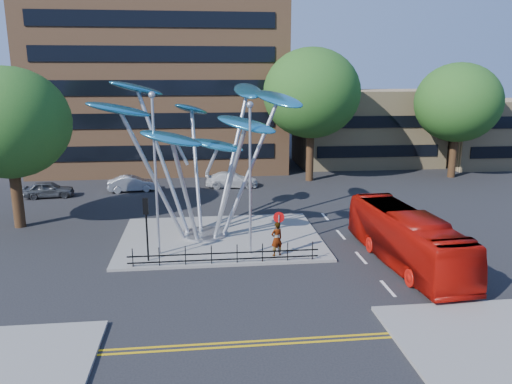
{
  "coord_description": "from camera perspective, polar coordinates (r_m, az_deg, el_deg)",
  "views": [
    {
      "loc": [
        -2.11,
        -22.89,
        9.92
      ],
      "look_at": [
        0.93,
        4.0,
        3.39
      ],
      "focal_mm": 35.0,
      "sensor_mm": 36.0,
      "label": 1
    }
  ],
  "objects": [
    {
      "name": "tree_far",
      "position": [
        51.03,
        22.07,
        9.44
      ],
      "size": [
        8.0,
        8.0,
        10.81
      ],
      "color": "black",
      "rests_on": "ground"
    },
    {
      "name": "red_bus",
      "position": [
        27.37,
        16.79,
        -5.08
      ],
      "size": [
        3.13,
        10.49,
        2.88
      ],
      "primitive_type": "imported",
      "rotation": [
        0.0,
        0.0,
        0.07
      ],
      "color": "#A70E07",
      "rests_on": "ground"
    },
    {
      "name": "double_yellow_near",
      "position": [
        19.7,
        0.61,
        -16.65
      ],
      "size": [
        40.0,
        0.12,
        0.01
      ],
      "primitive_type": "cube",
      "color": "gold",
      "rests_on": "ground"
    },
    {
      "name": "tree_right",
      "position": [
        46.05,
        6.36,
        11.15
      ],
      "size": [
        8.8,
        8.8,
        12.11
      ],
      "color": "black",
      "rests_on": "ground"
    },
    {
      "name": "parked_car_right",
      "position": [
        43.98,
        -2.79,
        1.42
      ],
      "size": [
        4.68,
        2.05,
        1.34
      ],
      "primitive_type": "imported",
      "rotation": [
        0.0,
        0.0,
        1.53
      ],
      "color": "beige",
      "rests_on": "ground"
    },
    {
      "name": "parked_car_mid",
      "position": [
        43.69,
        -13.97,
        0.93
      ],
      "size": [
        4.18,
        1.92,
        1.33
      ],
      "primitive_type": "imported",
      "rotation": [
        0.0,
        0.0,
        1.7
      ],
      "color": "#B8BCC1",
      "rests_on": "ground"
    },
    {
      "name": "tree_left",
      "position": [
        35.11,
        -26.43,
        7.07
      ],
      "size": [
        7.6,
        7.6,
        10.32
      ],
      "color": "black",
      "rests_on": "ground"
    },
    {
      "name": "no_entry_sign_island",
      "position": [
        26.98,
        2.62,
        -3.92
      ],
      "size": [
        0.6,
        0.1,
        2.45
      ],
      "color": "#9EA0A5",
      "rests_on": "traffic_island"
    },
    {
      "name": "double_yellow_far",
      "position": [
        19.44,
        0.72,
        -17.09
      ],
      "size": [
        40.0,
        0.12,
        0.01
      ],
      "primitive_type": "cube",
      "color": "gold",
      "rests_on": "ground"
    },
    {
      "name": "parked_car_left",
      "position": [
        43.69,
        -22.61,
        0.28
      ],
      "size": [
        4.03,
        1.99,
        1.32
      ],
      "primitive_type": "imported",
      "rotation": [
        0.0,
        0.0,
        1.68
      ],
      "color": "#45484D",
      "rests_on": "ground"
    },
    {
      "name": "brick_tower",
      "position": [
        55.26,
        -11.04,
        18.61
      ],
      "size": [
        25.0,
        15.0,
        30.0
      ],
      "primitive_type": "cube",
      "color": "brown",
      "rests_on": "ground"
    },
    {
      "name": "ground",
      "position": [
        25.04,
        -1.1,
        -9.77
      ],
      "size": [
        120.0,
        120.0,
        0.0
      ],
      "primitive_type": "plane",
      "color": "black",
      "rests_on": "ground"
    },
    {
      "name": "low_building_near",
      "position": [
        56.22,
        12.48,
        7.21
      ],
      "size": [
        15.0,
        8.0,
        8.0
      ],
      "primitive_type": "cube",
      "color": "tan",
      "rests_on": "ground"
    },
    {
      "name": "pedestrian",
      "position": [
        27.17,
        2.37,
        -5.37
      ],
      "size": [
        0.82,
        0.7,
        1.9
      ],
      "primitive_type": "imported",
      "rotation": [
        0.0,
        0.0,
        3.56
      ],
      "color": "gray",
      "rests_on": "traffic_island"
    },
    {
      "name": "street_lamp_right",
      "position": [
        26.46,
        -0.68,
        3.07
      ],
      "size": [
        0.36,
        0.36,
        8.3
      ],
      "color": "#9EA0A5",
      "rests_on": "traffic_island"
    },
    {
      "name": "leaf_sculpture",
      "position": [
        29.73,
        -6.39,
        7.61
      ],
      "size": [
        12.72,
        9.54,
        9.51
      ],
      "color": "#9EA0A5",
      "rests_on": "traffic_island"
    },
    {
      "name": "traffic_island",
      "position": [
        30.54,
        -4.04,
        -5.27
      ],
      "size": [
        12.0,
        9.0,
        0.15
      ],
      "primitive_type": "cube",
      "color": "slate",
      "rests_on": "ground"
    },
    {
      "name": "pedestrian_railing_front",
      "position": [
        26.34,
        -3.64,
        -7.29
      ],
      "size": [
        10.0,
        0.06,
        1.0
      ],
      "color": "black",
      "rests_on": "traffic_island"
    },
    {
      "name": "street_lamp_left",
      "position": [
        26.89,
        -11.47,
        3.53
      ],
      "size": [
        0.36,
        0.36,
        8.8
      ],
      "color": "#9EA0A5",
      "rests_on": "traffic_island"
    },
    {
      "name": "traffic_light_island",
      "position": [
        26.58,
        -12.45,
        -2.71
      ],
      "size": [
        0.28,
        0.18,
        3.42
      ],
      "color": "black",
      "rests_on": "traffic_island"
    },
    {
      "name": "low_building_far",
      "position": [
        60.52,
        25.8,
        6.14
      ],
      "size": [
        12.0,
        8.0,
        7.0
      ],
      "primitive_type": "cube",
      "color": "tan",
      "rests_on": "ground"
    }
  ]
}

